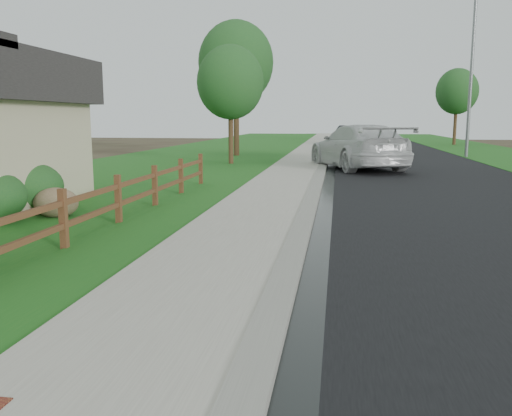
% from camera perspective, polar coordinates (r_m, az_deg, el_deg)
% --- Properties ---
extents(road, '(8.00, 90.00, 0.02)m').
position_cam_1_polar(road, '(38.68, 13.83, 5.73)').
color(road, black).
rests_on(road, ground).
extents(curb, '(0.40, 90.00, 0.12)m').
position_cam_1_polar(curb, '(38.52, 7.57, 5.98)').
color(curb, gray).
rests_on(curb, ground).
extents(wet_gutter, '(0.50, 90.00, 0.00)m').
position_cam_1_polar(wet_gutter, '(38.52, 8.09, 5.91)').
color(wet_gutter, black).
rests_on(wet_gutter, road).
extents(sidewalk, '(2.20, 90.00, 0.10)m').
position_cam_1_polar(sidewalk, '(38.57, 5.63, 6.00)').
color(sidewalk, '#9E988A').
rests_on(sidewalk, ground).
extents(grass_strip, '(1.60, 90.00, 0.06)m').
position_cam_1_polar(grass_strip, '(38.71, 2.80, 6.02)').
color(grass_strip, '#1A5C1B').
rests_on(grass_strip, ground).
extents(lawn_near, '(9.00, 90.00, 0.04)m').
position_cam_1_polar(lawn_near, '(39.58, -4.75, 6.06)').
color(lawn_near, '#1A5C1B').
rests_on(lawn_near, ground).
extents(verge_far, '(6.00, 90.00, 0.04)m').
position_cam_1_polar(verge_far, '(39.90, 23.79, 5.33)').
color(verge_far, '#1A5C1B').
rests_on(verge_far, ground).
extents(ranch_fence, '(0.12, 16.92, 1.10)m').
position_cam_1_polar(ranch_fence, '(11.04, -16.71, 0.26)').
color(ranch_fence, '#55301C').
rests_on(ranch_fence, ground).
extents(white_suv, '(4.97, 7.48, 2.01)m').
position_cam_1_polar(white_suv, '(25.39, 10.67, 6.36)').
color(white_suv, silver).
rests_on(white_suv, road).
extents(dark_car_mid, '(3.06, 5.12, 1.63)m').
position_cam_1_polar(dark_car_mid, '(38.23, 13.07, 6.96)').
color(dark_car_mid, black).
rests_on(dark_car_mid, road).
extents(dark_car_far, '(3.09, 5.42, 1.69)m').
position_cam_1_polar(dark_car_far, '(48.74, 9.72, 7.57)').
color(dark_car_far, black).
rests_on(dark_car_far, road).
extents(streetlight, '(2.19, 0.43, 9.47)m').
position_cam_1_polar(streetlight, '(34.89, 21.48, 13.80)').
color(streetlight, slate).
rests_on(streetlight, ground).
extents(boulder, '(1.19, 0.97, 0.71)m').
position_cam_1_polar(boulder, '(13.46, -20.31, 0.52)').
color(boulder, brown).
rests_on(boulder, ground).
extents(shrub_d, '(2.35, 2.35, 1.29)m').
position_cam_1_polar(shrub_d, '(14.43, -23.27, 2.06)').
color(shrub_d, '#1B4E23').
rests_on(shrub_d, ground).
extents(tree_near_left, '(3.34, 3.34, 5.92)m').
position_cam_1_polar(tree_near_left, '(27.65, -2.71, 13.06)').
color(tree_near_left, '#3C2518').
rests_on(tree_near_left, ground).
extents(tree_mid_left, '(4.56, 4.56, 8.15)m').
position_cam_1_polar(tree_mid_left, '(33.92, -2.12, 15.02)').
color(tree_mid_left, '#3C2518').
rests_on(tree_mid_left, ground).
extents(tree_far_right, '(3.57, 3.57, 6.58)m').
position_cam_1_polar(tree_far_right, '(50.71, 20.40, 11.42)').
color(tree_far_right, '#3C2518').
rests_on(tree_far_right, ground).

